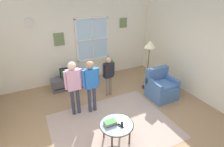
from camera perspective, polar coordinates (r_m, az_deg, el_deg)
name	(u,v)px	position (r m, az deg, el deg)	size (l,w,h in m)	color
ground_plane	(118,125)	(4.48, 1.96, -16.24)	(6.01, 6.17, 0.02)	#9E7A56
back_wall	(80,41)	(6.20, -10.36, 10.29)	(5.41, 0.17, 2.76)	silver
side_wall_right	(208,54)	(5.49, 28.71, 5.52)	(0.12, 5.57, 2.76)	silver
area_rug	(113,126)	(4.43, 0.20, -16.54)	(2.81, 2.22, 0.01)	tan
tv_stand	(69,82)	(6.00, -13.72, -2.82)	(1.13, 0.43, 0.38)	#4C4C51
television	(68,72)	(5.84, -14.09, 0.43)	(0.51, 0.08, 0.35)	#4C4C4C
armchair	(161,87)	(5.48, 15.61, -4.34)	(0.76, 0.74, 0.87)	#476B9E
coffee_table	(116,125)	(3.80, 1.46, -16.43)	(0.72, 0.72, 0.46)	#99B2B7
book_stack	(110,123)	(3.75, -0.61, -15.73)	(0.26, 0.15, 0.08)	#473B8B
cup	(122,122)	(3.75, 3.33, -15.47)	(0.07, 0.07, 0.10)	#334C8C
remote_near_books	(118,124)	(3.77, 1.96, -16.02)	(0.04, 0.14, 0.02)	black
remote_near_cup	(121,126)	(3.73, 2.83, -16.55)	(0.04, 0.14, 0.02)	black
person_blue_shirt	(91,81)	(4.42, -6.84, -2.52)	(0.43, 0.20, 1.44)	#333851
person_black_shirt	(108,73)	(5.14, -1.16, 0.32)	(0.37, 0.17, 1.24)	#726656
person_pink_shirt	(74,83)	(4.39, -12.35, -2.96)	(0.44, 0.20, 1.47)	#333851
potted_plant_by_window	(110,67)	(6.46, -0.65, 2.06)	(0.33, 0.33, 0.69)	silver
floor_lamp	(150,49)	(5.50, 12.06, 7.69)	(0.32, 0.32, 1.60)	black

